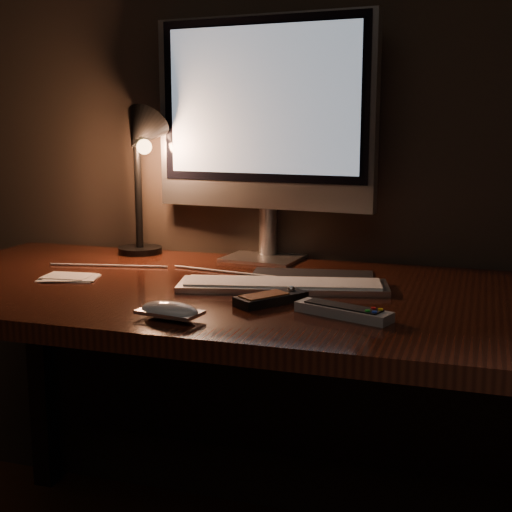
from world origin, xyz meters
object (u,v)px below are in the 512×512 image
(desk, at_px, (249,335))
(mouse, at_px, (170,313))
(keyboard, at_px, (283,285))
(tv_remote, at_px, (343,311))
(monitor, at_px, (264,118))
(desk_lamp, at_px, (140,155))
(media_remote, at_px, (271,298))

(desk, height_order, mouse, mouse)
(keyboard, relative_size, tv_remote, 2.34)
(monitor, relative_size, mouse, 5.20)
(monitor, bearing_deg, tv_remote, -51.75)
(desk, bearing_deg, mouse, -96.54)
(monitor, xyz_separation_m, mouse, (0.01, -0.60, -0.36))
(desk, bearing_deg, desk_lamp, 150.99)
(monitor, bearing_deg, media_remote, -64.79)
(media_remote, distance_m, tv_remote, 0.17)
(mouse, bearing_deg, media_remote, 59.21)
(desk, xyz_separation_m, monitor, (-0.05, 0.26, 0.50))
(keyboard, bearing_deg, monitor, 101.56)
(monitor, relative_size, tv_remote, 3.19)
(mouse, relative_size, desk_lamp, 0.29)
(monitor, distance_m, desk_lamp, 0.34)
(monitor, relative_size, media_remote, 4.00)
(media_remote, height_order, desk_lamp, desk_lamp)
(desk, xyz_separation_m, media_remote, (0.11, -0.18, 0.14))
(mouse, relative_size, media_remote, 0.77)
(mouse, bearing_deg, keyboard, 75.55)
(monitor, height_order, tv_remote, monitor)
(monitor, xyz_separation_m, desk_lamp, (-0.33, -0.05, -0.09))
(monitor, height_order, keyboard, monitor)
(keyboard, distance_m, mouse, 0.33)
(keyboard, distance_m, desk_lamp, 0.59)
(desk, relative_size, monitor, 2.58)
(desk, distance_m, monitor, 0.56)
(tv_remote, height_order, desk_lamp, desk_lamp)
(monitor, bearing_deg, mouse, -83.41)
(mouse, distance_m, desk_lamp, 0.69)
(monitor, relative_size, desk_lamp, 1.53)
(media_remote, bearing_deg, tv_remote, -73.74)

